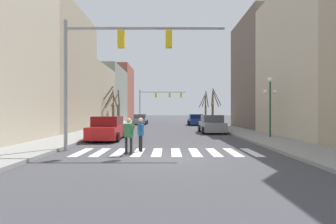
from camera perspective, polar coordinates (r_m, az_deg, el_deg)
ground_plane at (r=11.24m, az=-0.16°, el=-9.84°), size 240.00×240.00×0.00m
sidewalk_left at (r=13.12m, az=-31.31°, el=-8.09°), size 2.95×90.00×0.15m
sidewalk_right at (r=13.04m, az=31.18°, el=-8.14°), size 2.95×90.00×0.15m
building_row_left at (r=36.57m, az=-17.81°, el=5.32°), size 6.00×58.59×12.00m
building_row_right at (r=22.54m, az=30.37°, el=10.88°), size 6.00×28.75×13.45m
crosswalk_stripes at (r=12.60m, az=-0.12°, el=-8.74°), size 8.55×2.60×0.01m
traffic_signal_near at (r=13.50m, az=-11.75°, el=12.08°), size 7.94×0.28×6.46m
traffic_signal_far at (r=47.14m, az=-2.07°, el=3.10°), size 8.33×0.28×5.84m
street_lamp_right_corner at (r=19.80m, az=21.54°, el=3.58°), size 0.95×0.36×4.22m
car_driving_away_lane at (r=24.06m, az=9.73°, el=-2.70°), size 2.15×4.37×1.62m
car_driving_toward_lane at (r=37.35m, az=6.28°, el=-1.74°), size 2.19×4.48×1.55m
car_parked_left_far at (r=18.45m, az=-12.77°, el=-3.57°), size 2.11×4.64×1.61m
car_parked_left_mid at (r=39.39m, az=-5.85°, el=-1.66°), size 2.07×4.77×1.53m
pedestrian_waiting_at_curb at (r=11.94m, az=-8.35°, el=-4.54°), size 0.65×0.43×1.65m
pedestrian_on_right_sidewalk at (r=12.82m, az=-5.79°, el=-4.23°), size 0.33×0.69×1.64m
street_tree_left_far at (r=40.59m, az=10.06°, el=1.12°), size 1.58×2.78×5.35m
street_tree_left_mid at (r=47.18m, az=8.34°, el=0.96°), size 1.90×2.46×5.49m
street_tree_right_far at (r=37.66m, az=-10.59°, el=0.65°), size 1.00×3.80×4.91m
street_tree_right_near at (r=34.77m, az=-11.99°, el=1.11°), size 2.11×2.87×5.11m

